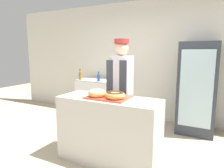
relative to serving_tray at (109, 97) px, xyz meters
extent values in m
plane|color=#B7A88E|center=(0.00, 0.00, -0.94)|extent=(14.00, 14.00, 0.00)
cube|color=silver|center=(0.00, 2.13, 0.41)|extent=(8.00, 0.06, 2.70)
cube|color=beige|center=(0.00, 0.00, -0.48)|extent=(1.42, 0.54, 0.93)
cube|color=#D84C33|center=(0.00, 0.00, 0.00)|extent=(0.57, 0.43, 0.02)
torus|color=tan|center=(-0.14, -0.07, 0.05)|extent=(0.25, 0.25, 0.08)
torus|color=beige|center=(-0.14, -0.07, 0.08)|extent=(0.22, 0.22, 0.05)
torus|color=tan|center=(0.14, -0.07, 0.05)|extent=(0.25, 0.25, 0.08)
torus|color=#472814|center=(0.14, -0.07, 0.08)|extent=(0.22, 0.22, 0.05)
cube|color=black|center=(-0.11, 0.16, 0.03)|extent=(0.07, 0.07, 0.03)
cube|color=black|center=(0.11, 0.16, 0.03)|extent=(0.07, 0.07, 0.03)
cylinder|color=#4C4C51|center=(-0.11, 0.66, -0.52)|extent=(0.30, 0.30, 0.85)
cylinder|color=silver|center=(-0.11, 0.66, 0.23)|extent=(0.41, 0.41, 0.64)
cube|color=#383D47|center=(-0.11, 0.47, -0.19)|extent=(0.35, 0.02, 1.34)
sphere|color=beige|center=(-0.11, 0.66, 0.66)|extent=(0.23, 0.23, 0.23)
cylinder|color=#B2332D|center=(-0.11, 0.66, 0.78)|extent=(0.24, 0.24, 0.08)
cube|color=#333842|center=(0.99, 1.74, -0.07)|extent=(0.68, 0.64, 1.74)
cube|color=silver|center=(0.99, 1.41, -0.04)|extent=(0.55, 0.02, 1.39)
cube|color=white|center=(-1.23, 1.74, -0.50)|extent=(0.92, 0.65, 0.90)
cube|color=gray|center=(-1.23, 1.74, -0.07)|extent=(0.92, 0.65, 0.01)
cylinder|color=#99661E|center=(-1.57, 1.49, 0.04)|extent=(0.07, 0.07, 0.18)
cylinder|color=#99661E|center=(-1.57, 1.49, 0.16)|extent=(0.03, 0.03, 0.07)
cylinder|color=black|center=(-1.57, 1.49, 0.20)|extent=(0.03, 0.03, 0.01)
cylinder|color=#1E4CB2|center=(-1.05, 1.48, 0.03)|extent=(0.06, 0.06, 0.15)
cylinder|color=#1E4CB2|center=(-1.05, 1.48, 0.13)|extent=(0.03, 0.03, 0.06)
cylinder|color=black|center=(-1.05, 1.48, 0.16)|extent=(0.03, 0.03, 0.01)
cylinder|color=#99661E|center=(-0.91, 1.85, 0.02)|extent=(0.06, 0.06, 0.14)
cylinder|color=#99661E|center=(-0.91, 1.85, 0.12)|extent=(0.03, 0.03, 0.06)
cylinder|color=black|center=(-0.91, 1.85, 0.16)|extent=(0.03, 0.03, 0.01)
camera|label=1|loc=(1.26, -2.34, 0.61)|focal=32.00mm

